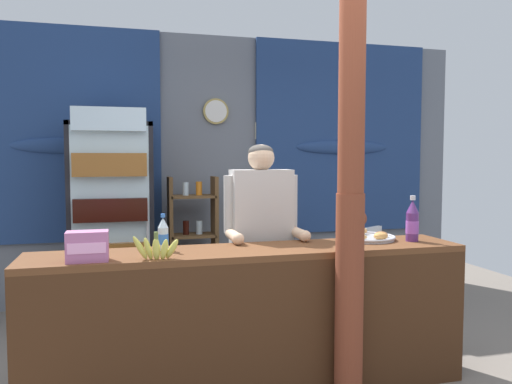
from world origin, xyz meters
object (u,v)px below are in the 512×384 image
Objects in this scene: timber_post at (350,202)px; soda_bottle_grape_soda at (412,222)px; drink_fridge at (112,205)px; bottle_shelf_rack at (193,239)px; soda_bottle_water at (163,235)px; pastry_tray at (366,237)px; plastic_lawn_chair at (355,266)px; snack_box_wafer at (87,246)px; stall_counter at (257,309)px; banana_bunch at (156,248)px; shopkeeper at (261,225)px.

soda_bottle_grape_soda is at bearing 27.26° from timber_post.
soda_bottle_grape_soda is (2.02, -1.73, -0.00)m from drink_fridge.
soda_bottle_water is (-0.42, -1.81, 0.33)m from bottle_shelf_rack.
plastic_lawn_chair is at bearing 67.52° from pastry_tray.
plastic_lawn_chair is at bearing -16.14° from drink_fridge.
soda_bottle_grape_soda is 2.11m from snack_box_wafer.
bottle_shelf_rack is 1.60m from plastic_lawn_chair.
stall_counter is 0.87m from timber_post.
soda_bottle_grape_soda reaches higher than snack_box_wafer.
pastry_tray is 1.50× the size of banana_bunch.
drink_fridge is 8.44× the size of soda_bottle_water.
soda_bottle_grape_soda is 0.76× the size of pastry_tray.
plastic_lawn_chair is 1.25m from soda_bottle_grape_soda.
pastry_tray is at bearing -23.19° from shopkeeper.
shopkeeper is at bearing 114.25° from timber_post.
timber_post is 1.33× the size of drink_fridge.
shopkeeper reaches higher than bottle_shelf_rack.
timber_post reaches higher than soda_bottle_water.
drink_fridge reaches higher than bottle_shelf_rack.
soda_bottle_water is at bearing -178.40° from pastry_tray.
stall_counter is at bearing -136.11° from plastic_lawn_chair.
plastic_lawn_chair is 2.13m from soda_bottle_water.
soda_bottle_grape_soda reaches higher than banana_bunch.
plastic_lawn_chair is at bearing 32.28° from shopkeeper.
timber_post is at bearing -7.00° from snack_box_wafer.
shopkeeper reaches higher than stall_counter.
shopkeeper reaches higher than plastic_lawn_chair.
shopkeeper is at bearing -50.74° from drink_fridge.
bottle_shelf_rack reaches higher than plastic_lawn_chair.
soda_bottle_water is at bearing 176.59° from soda_bottle_grape_soda.
bottle_shelf_rack is at bearing 149.96° from plastic_lawn_chair.
shopkeeper is (0.17, 0.52, 0.45)m from stall_counter.
bottle_shelf_rack is 2.15m from banana_bunch.
soda_bottle_grape_soda is 1.41× the size of snack_box_wafer.
timber_post is 1.16m from soda_bottle_water.
snack_box_wafer is 0.37m from banana_bunch.
shopkeeper is 5.02× the size of soda_bottle_grape_soda.
banana_bunch is at bearing -172.84° from stall_counter.
timber_post reaches higher than bottle_shelf_rack.
shopkeeper reaches higher than soda_bottle_grape_soda.
drink_fridge is 2.36m from pastry_tray.
drink_fridge is at bearing 129.26° from shopkeeper.
timber_post is 1.15m from banana_bunch.
soda_bottle_grape_soda is at bearing -56.70° from bottle_shelf_rack.
plastic_lawn_chair is 2.60m from snack_box_wafer.
stall_counter is 0.96m from pastry_tray.
drink_fridge is 2.66m from soda_bottle_grape_soda.
plastic_lawn_chair is 3.13× the size of banana_bunch.
soda_bottle_water is at bearing 28.70° from snack_box_wafer.
pastry_tray is 1.49m from banana_bunch.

